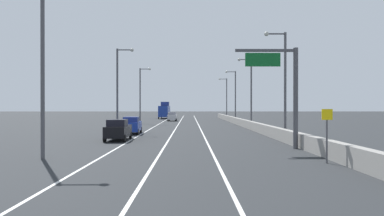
{
  "coord_description": "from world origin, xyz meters",
  "views": [
    {
      "loc": [
        -0.04,
        -2.01,
        3.14
      ],
      "look_at": [
        0.23,
        36.6,
        2.98
      ],
      "focal_mm": 33.25,
      "sensor_mm": 36.0,
      "label": 1
    }
  ],
  "objects_px": {
    "lamp_post_left_mid": "(119,84)",
    "box_truck": "(164,111)",
    "car_silver_1": "(172,116)",
    "lamp_post_right_fourth": "(234,93)",
    "lamp_post_left_near": "(47,60)",
    "car_blue_2": "(132,125)",
    "overhead_sign_gantry": "(286,85)",
    "speed_advisory_sign": "(327,131)",
    "car_black_0": "(118,130)",
    "lamp_post_right_fifth": "(226,96)",
    "lamp_post_left_far": "(141,92)",
    "lamp_post_right_second": "(283,78)",
    "lamp_post_right_third": "(250,88)"
  },
  "relations": [
    {
      "from": "lamp_post_left_mid",
      "to": "box_truck",
      "type": "xyz_separation_m",
      "value": [
        2.06,
        49.14,
        -3.9
      ]
    },
    {
      "from": "car_silver_1",
      "to": "box_truck",
      "type": "distance_m",
      "value": 15.84
    },
    {
      "from": "lamp_post_right_fourth",
      "to": "car_silver_1",
      "type": "distance_m",
      "value": 14.96
    },
    {
      "from": "lamp_post_right_fourth",
      "to": "lamp_post_left_mid",
      "type": "distance_m",
      "value": 32.52
    },
    {
      "from": "lamp_post_left_near",
      "to": "car_blue_2",
      "type": "bearing_deg",
      "value": 84.44
    },
    {
      "from": "overhead_sign_gantry",
      "to": "speed_advisory_sign",
      "type": "distance_m",
      "value": 7.39
    },
    {
      "from": "overhead_sign_gantry",
      "to": "car_black_0",
      "type": "xyz_separation_m",
      "value": [
        -13.77,
        6.65,
        -3.75
      ]
    },
    {
      "from": "speed_advisory_sign",
      "to": "lamp_post_right_fourth",
      "type": "height_order",
      "value": "lamp_post_right_fourth"
    },
    {
      "from": "lamp_post_right_fourth",
      "to": "car_silver_1",
      "type": "bearing_deg",
      "value": 153.97
    },
    {
      "from": "lamp_post_left_mid",
      "to": "speed_advisory_sign",
      "type": "bearing_deg",
      "value": -56.01
    },
    {
      "from": "overhead_sign_gantry",
      "to": "lamp_post_right_fourth",
      "type": "xyz_separation_m",
      "value": [
        1.79,
        44.64,
        1.17
      ]
    },
    {
      "from": "lamp_post_right_fifth",
      "to": "lamp_post_left_far",
      "type": "relative_size",
      "value": 1.0
    },
    {
      "from": "lamp_post_right_second",
      "to": "box_truck",
      "type": "height_order",
      "value": "lamp_post_right_second"
    },
    {
      "from": "lamp_post_right_fourth",
      "to": "box_truck",
      "type": "relative_size",
      "value": 1.14
    },
    {
      "from": "lamp_post_right_fourth",
      "to": "speed_advisory_sign",
      "type": "bearing_deg",
      "value": -91.5
    },
    {
      "from": "car_black_0",
      "to": "car_blue_2",
      "type": "bearing_deg",
      "value": 90.13
    },
    {
      "from": "car_black_0",
      "to": "car_silver_1",
      "type": "distance_m",
      "value": 44.29
    },
    {
      "from": "speed_advisory_sign",
      "to": "lamp_post_left_far",
      "type": "relative_size",
      "value": 0.29
    },
    {
      "from": "lamp_post_right_second",
      "to": "lamp_post_right_fourth",
      "type": "xyz_separation_m",
      "value": [
        0.05,
        37.1,
        0.0
      ]
    },
    {
      "from": "car_silver_1",
      "to": "car_blue_2",
      "type": "xyz_separation_m",
      "value": [
        -2.88,
        -36.34,
        0.01
      ]
    },
    {
      "from": "lamp_post_left_far",
      "to": "speed_advisory_sign",
      "type": "bearing_deg",
      "value": -70.38
    },
    {
      "from": "overhead_sign_gantry",
      "to": "car_blue_2",
      "type": "distance_m",
      "value": 20.35
    },
    {
      "from": "lamp_post_right_third",
      "to": "box_truck",
      "type": "bearing_deg",
      "value": 110.93
    },
    {
      "from": "box_truck",
      "to": "lamp_post_right_third",
      "type": "bearing_deg",
      "value": -69.07
    },
    {
      "from": "lamp_post_right_third",
      "to": "car_blue_2",
      "type": "relative_size",
      "value": 2.14
    },
    {
      "from": "lamp_post_left_near",
      "to": "lamp_post_left_mid",
      "type": "distance_m",
      "value": 22.26
    },
    {
      "from": "car_blue_2",
      "to": "overhead_sign_gantry",
      "type": "bearing_deg",
      "value": -46.44
    },
    {
      "from": "lamp_post_right_fourth",
      "to": "lamp_post_right_second",
      "type": "bearing_deg",
      "value": -90.07
    },
    {
      "from": "overhead_sign_gantry",
      "to": "lamp_post_left_mid",
      "type": "bearing_deg",
      "value": 132.38
    },
    {
      "from": "lamp_post_right_fifth",
      "to": "car_silver_1",
      "type": "xyz_separation_m",
      "value": [
        -12.89,
        -12.35,
        -4.93
      ]
    },
    {
      "from": "lamp_post_left_mid",
      "to": "lamp_post_left_far",
      "type": "relative_size",
      "value": 1.0
    },
    {
      "from": "lamp_post_right_second",
      "to": "car_blue_2",
      "type": "height_order",
      "value": "lamp_post_right_second"
    },
    {
      "from": "speed_advisory_sign",
      "to": "lamp_post_left_mid",
      "type": "xyz_separation_m",
      "value": [
        -16.19,
        24.01,
        4.14
      ]
    },
    {
      "from": "lamp_post_right_second",
      "to": "lamp_post_right_third",
      "type": "bearing_deg",
      "value": 90.04
    },
    {
      "from": "speed_advisory_sign",
      "to": "lamp_post_left_mid",
      "type": "height_order",
      "value": "lamp_post_left_mid"
    },
    {
      "from": "speed_advisory_sign",
      "to": "lamp_post_right_third",
      "type": "distance_m",
      "value": 33.13
    },
    {
      "from": "overhead_sign_gantry",
      "to": "lamp_post_right_fifth",
      "type": "bearing_deg",
      "value": 88.2
    },
    {
      "from": "car_silver_1",
      "to": "box_truck",
      "type": "xyz_separation_m",
      "value": [
        -2.78,
        15.56,
        1.03
      ]
    },
    {
      "from": "speed_advisory_sign",
      "to": "overhead_sign_gantry",
      "type": "bearing_deg",
      "value": 93.75
    },
    {
      "from": "car_silver_1",
      "to": "lamp_post_right_second",
      "type": "bearing_deg",
      "value": -73.72
    },
    {
      "from": "overhead_sign_gantry",
      "to": "car_silver_1",
      "type": "bearing_deg",
      "value": 102.1
    },
    {
      "from": "lamp_post_right_second",
      "to": "car_black_0",
      "type": "relative_size",
      "value": 2.19
    },
    {
      "from": "speed_advisory_sign",
      "to": "lamp_post_right_third",
      "type": "relative_size",
      "value": 0.29
    },
    {
      "from": "lamp_post_right_second",
      "to": "car_blue_2",
      "type": "relative_size",
      "value": 2.14
    },
    {
      "from": "lamp_post_right_second",
      "to": "lamp_post_left_near",
      "type": "bearing_deg",
      "value": -144.25
    },
    {
      "from": "lamp_post_left_far",
      "to": "lamp_post_right_third",
      "type": "bearing_deg",
      "value": -37.05
    },
    {
      "from": "lamp_post_right_fifth",
      "to": "car_black_0",
      "type": "distance_m",
      "value": 58.9
    },
    {
      "from": "lamp_post_right_second",
      "to": "lamp_post_right_fourth",
      "type": "distance_m",
      "value": 37.1
    },
    {
      "from": "lamp_post_left_far",
      "to": "overhead_sign_gantry",
      "type": "bearing_deg",
      "value": -67.9
    },
    {
      "from": "speed_advisory_sign",
      "to": "car_blue_2",
      "type": "bearing_deg",
      "value": 123.8
    }
  ]
}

